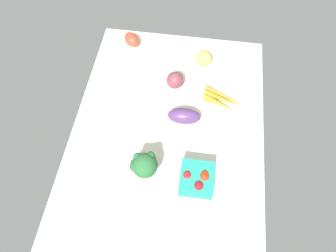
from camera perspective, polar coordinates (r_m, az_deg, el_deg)
tablecloth at (r=123.17cm, az=0.00°, el=-0.69°), size 104.00×76.00×2.00cm
berry_basket at (r=110.19cm, az=5.42°, el=-9.81°), size 11.96×11.96×7.72cm
eggplant at (r=121.69cm, az=3.03°, el=1.89°), size 6.97×13.55×6.43cm
heirloom_tomato_green at (r=140.26cm, az=6.75°, el=12.45°), size 7.18×7.18×7.18cm
carrot_bunch at (r=130.02cm, az=9.98°, el=4.85°), size 12.57×17.60×2.96cm
broccoli_head at (r=108.09cm, az=-4.45°, el=-7.26°), size 9.39×9.75×11.77cm
red_onion_center at (r=131.38cm, az=1.17°, el=8.60°), size 7.33×7.33×7.33cm
roma_tomato at (r=149.36cm, az=-6.83°, el=15.76°), size 10.01×9.91×5.77cm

